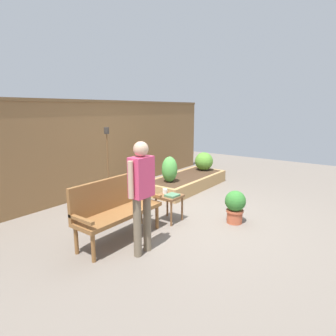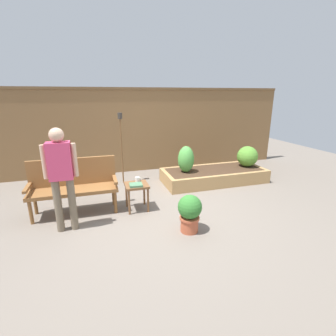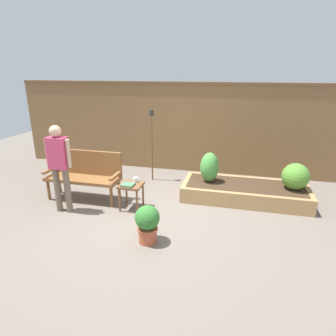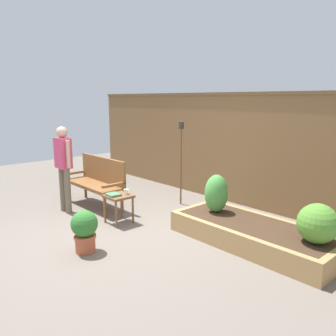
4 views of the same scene
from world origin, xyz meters
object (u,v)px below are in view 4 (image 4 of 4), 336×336
potted_boxwood (85,229)px  shrub_near_bench (216,193)px  shrub_far_corner (318,224)px  garden_bench (98,178)px  side_table (119,200)px  person_by_bench (64,162)px  tiki_torch (181,148)px  cup_on_table (126,192)px  book_on_table (113,195)px

potted_boxwood → shrub_near_bench: size_ratio=0.98×
potted_boxwood → shrub_far_corner: size_ratio=1.17×
garden_bench → side_table: garden_bench is taller
garden_bench → person_by_bench: 0.75m
garden_bench → potted_boxwood: bearing=-36.2°
side_table → tiki_torch: (-0.06, 1.50, 0.71)m
cup_on_table → shrub_far_corner: (2.84, 0.81, 0.02)m
cup_on_table → book_on_table: bearing=-108.1°
garden_bench → person_by_bench: size_ratio=0.92×
tiki_torch → shrub_near_bench: bearing=-22.3°
shrub_far_corner → person_by_bench: bearing=-161.8°
shrub_near_bench → shrub_far_corner: bearing=0.0°
book_on_table → tiki_torch: tiki_torch is taller
person_by_bench → potted_boxwood: bearing=-18.4°
potted_boxwood → tiki_torch: size_ratio=0.36×
shrub_near_bench → person_by_bench: person_by_bench is taller
potted_boxwood → shrub_far_corner: bearing=40.2°
cup_on_table → shrub_far_corner: shrub_far_corner is taller
cup_on_table → person_by_bench: person_by_bench is taller
side_table → shrub_far_corner: (2.89, 0.94, 0.15)m
cup_on_table → potted_boxwood: bearing=-62.4°
book_on_table → shrub_far_corner: size_ratio=0.44×
side_table → tiki_torch: bearing=92.2°
shrub_far_corner → person_by_bench: 4.26m
shrub_near_bench → person_by_bench: size_ratio=0.38×
garden_bench → book_on_table: 1.07m
garden_bench → potted_boxwood: (1.66, -1.22, -0.22)m
shrub_near_bench → cup_on_table: bearing=-146.9°
tiki_torch → shrub_far_corner: bearing=-10.7°
book_on_table → tiki_torch: (-0.03, 1.58, 0.61)m
cup_on_table → garden_bench: bearing=173.8°
cup_on_table → shrub_near_bench: shrub_near_bench is taller
book_on_table → person_by_bench: (-1.12, -0.30, 0.44)m
garden_bench → tiki_torch: tiki_torch is taller
book_on_table → potted_boxwood: potted_boxwood is taller
side_table → person_by_bench: size_ratio=0.31×
side_table → person_by_bench: person_by_bench is taller
shrub_near_bench → shrub_far_corner: (1.60, 0.00, -0.05)m
potted_boxwood → person_by_bench: (-1.76, 0.59, 0.61)m
garden_bench → cup_on_table: garden_bench is taller
garden_bench → cup_on_table: bearing=-6.2°
person_by_bench → tiki_torch: bearing=60.1°
side_table → shrub_far_corner: size_ratio=0.97×
cup_on_table → tiki_torch: tiki_torch is taller
shrub_near_bench → person_by_bench: bearing=-151.4°
potted_boxwood → shrub_near_bench: shrub_near_bench is taller
shrub_far_corner → cup_on_table: bearing=-164.0°
cup_on_table → tiki_torch: (-0.10, 1.37, 0.59)m
shrub_far_corner → person_by_bench: (-4.03, -1.33, 0.39)m
shrub_far_corner → potted_boxwood: bearing=-139.8°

